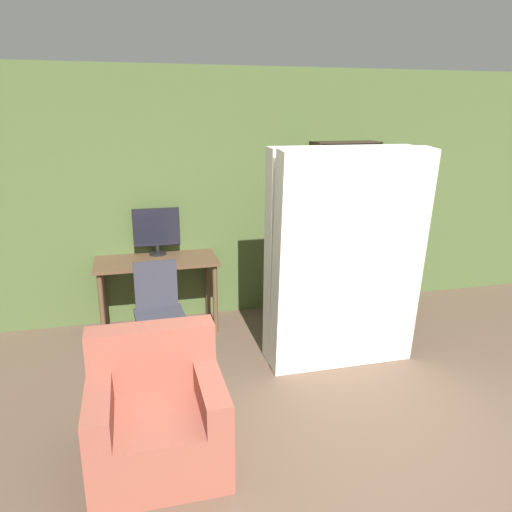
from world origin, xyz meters
TOP-DOWN VIEW (x-y plane):
  - ground_plane at (0.00, 0.00)m, footprint 16.00×16.00m
  - wall_back at (0.00, 3.12)m, footprint 8.00×0.06m
  - desk at (-1.10, 2.78)m, footprint 1.25×0.61m
  - monitor at (-1.07, 2.98)m, footprint 0.49×0.18m
  - office_chair at (-1.13, 2.11)m, footprint 0.52×0.52m
  - bookshelf at (0.92, 2.95)m, footprint 0.73×0.33m
  - mattress_near at (0.47, 1.52)m, footprint 1.32×0.39m
  - mattress_far at (0.47, 1.78)m, footprint 1.32×0.30m
  - armchair at (-1.25, 0.66)m, footprint 0.85×0.80m

SIDE VIEW (x-z plane):
  - ground_plane at x=0.00m, z-range 0.00..0.00m
  - armchair at x=-1.25m, z-range -0.11..0.74m
  - office_chair at x=-1.13m, z-range -0.09..0.81m
  - desk at x=-1.10m, z-range 0.27..1.04m
  - bookshelf at x=0.92m, z-range 0.00..1.93m
  - mattress_far at x=0.47m, z-range 0.00..1.96m
  - mattress_near at x=0.47m, z-range 0.00..1.96m
  - monitor at x=-1.07m, z-range 0.79..1.29m
  - wall_back at x=0.00m, z-range 0.00..2.70m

